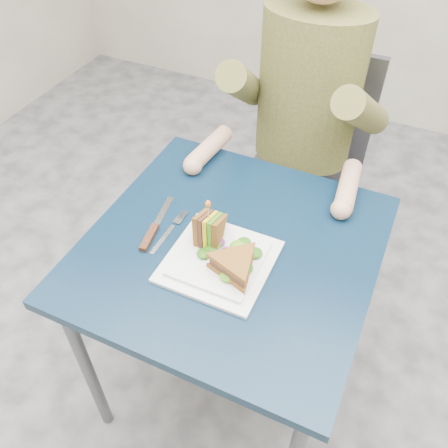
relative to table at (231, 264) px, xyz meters
The scene contains 13 objects.
ground 0.65m from the table, ahead, with size 4.00×4.00×0.00m, color #515154.
table is the anchor object (origin of this frame).
chair 0.72m from the table, 90.00° to the left, with size 0.42×0.40×0.93m.
diner 0.66m from the table, 90.00° to the left, with size 0.54×0.59×0.74m.
plate 0.11m from the table, 91.40° to the right, with size 0.26×0.26×0.02m.
sandwich_flat 0.16m from the table, 60.39° to the right, with size 0.19×0.19×0.05m.
sandwich_upright 0.15m from the table, 155.44° to the right, with size 0.09×0.15×0.15m.
fork 0.19m from the table, 169.19° to the right, with size 0.02×0.18×0.01m.
knife 0.23m from the table, 165.84° to the right, with size 0.06×0.22×0.02m.
toothpick 0.21m from the table, 155.44° to the right, with size 0.00×0.00×0.06m, color tan.
toothpick_frill 0.23m from the table, 155.44° to the right, with size 0.01×0.01×0.02m, color orange.
lettuce_spill 0.12m from the table, 86.77° to the right, with size 0.15×0.13×0.02m, color #337A14, non-canonical shape.
onion_ring 0.13m from the table, 78.21° to the right, with size 0.04×0.04×0.01m, color #9E4C7A.
Camera 1 is at (0.34, -0.78, 1.65)m, focal length 38.00 mm.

